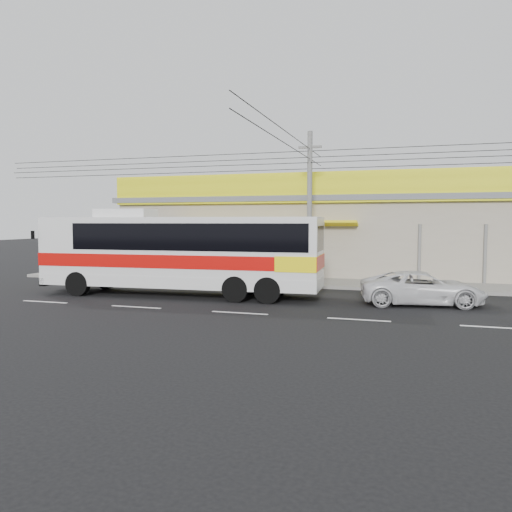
# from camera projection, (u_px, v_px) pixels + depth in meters

# --- Properties ---
(ground) EXTENTS (120.00, 120.00, 0.00)m
(ground) POSITION_uv_depth(u_px,v_px,m) (261.00, 302.00, 19.42)
(ground) COLOR black
(ground) RESTS_ON ground
(sidewalk) EXTENTS (30.00, 3.20, 0.15)m
(sidewalk) POSITION_uv_depth(u_px,v_px,m) (294.00, 282.00, 25.13)
(sidewalk) COLOR slate
(sidewalk) RESTS_ON ground
(lane_markings) EXTENTS (50.00, 0.12, 0.01)m
(lane_markings) POSITION_uv_depth(u_px,v_px,m) (240.00, 313.00, 17.03)
(lane_markings) COLOR silver
(lane_markings) RESTS_ON ground
(storefront_building) EXTENTS (22.60, 9.20, 5.70)m
(storefront_building) POSITION_uv_depth(u_px,v_px,m) (314.00, 235.00, 30.26)
(storefront_building) COLOR gray
(storefront_building) RESTS_ON ground
(coach_bus) EXTENTS (11.97, 3.11, 3.66)m
(coach_bus) POSITION_uv_depth(u_px,v_px,m) (184.00, 249.00, 20.85)
(coach_bus) COLOR silver
(coach_bus) RESTS_ON ground
(motorbike_red) EXTENTS (1.86, 0.73, 0.96)m
(motorbike_red) POSITION_uv_depth(u_px,v_px,m) (149.00, 269.00, 26.04)
(motorbike_red) COLOR maroon
(motorbike_red) RESTS_ON sidewalk
(motorbike_dark) EXTENTS (1.81, 1.23, 1.07)m
(motorbike_dark) POSITION_uv_depth(u_px,v_px,m) (102.00, 266.00, 27.13)
(motorbike_dark) COLOR black
(motorbike_dark) RESTS_ON sidewalk
(white_car) EXTENTS (4.80, 2.77, 1.26)m
(white_car) POSITION_uv_depth(u_px,v_px,m) (422.00, 288.00, 18.68)
(white_car) COLOR silver
(white_car) RESTS_ON ground
(utility_pole) EXTENTS (34.00, 14.00, 7.34)m
(utility_pole) POSITION_uv_depth(u_px,v_px,m) (310.00, 159.00, 23.40)
(utility_pole) COLOR slate
(utility_pole) RESTS_ON ground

